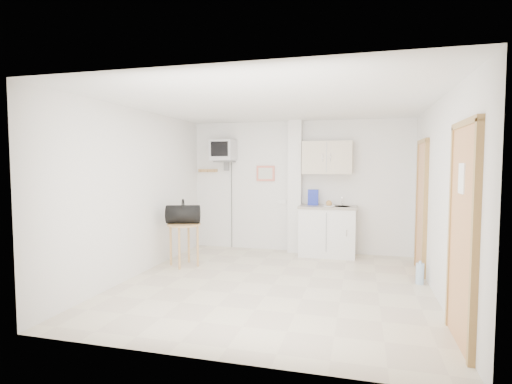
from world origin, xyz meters
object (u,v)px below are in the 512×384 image
(round_table, at_px, (184,230))
(duffel_bag, at_px, (183,214))
(crt_television, at_px, (223,151))
(water_bottle, at_px, (420,274))

(round_table, height_order, duffel_bag, duffel_bag)
(crt_television, bearing_deg, duffel_bag, -99.42)
(round_table, relative_size, duffel_bag, 1.16)
(water_bottle, bearing_deg, duffel_bag, 178.23)
(crt_television, height_order, duffel_bag, crt_television)
(crt_television, height_order, water_bottle, crt_television)
(round_table, distance_m, water_bottle, 3.66)
(crt_television, bearing_deg, round_table, -98.21)
(crt_television, distance_m, water_bottle, 4.14)
(crt_television, bearing_deg, water_bottle, -23.22)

